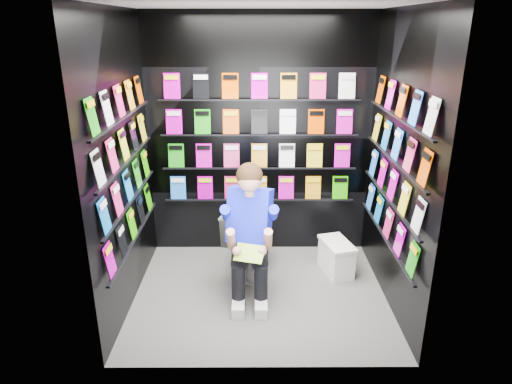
{
  "coord_description": "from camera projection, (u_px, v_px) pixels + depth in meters",
  "views": [
    {
      "loc": [
        -0.05,
        -3.8,
        2.46
      ],
      "look_at": [
        -0.04,
        0.15,
        1.0
      ],
      "focal_mm": 32.0,
      "sensor_mm": 36.0,
      "label": 1
    }
  ],
  "objects": [
    {
      "name": "wall_left",
      "position": [
        123.0,
        166.0,
        3.96
      ],
      "size": [
        0.04,
        2.0,
        2.6
      ],
      "primitive_type": "cube",
      "color": "black",
      "rests_on": "floor"
    },
    {
      "name": "comics_right",
      "position": [
        395.0,
        165.0,
        3.96
      ],
      "size": [
        0.06,
        1.7,
        1.37
      ],
      "primitive_type": null,
      "color": "#D74700",
      "rests_on": "wall_right"
    },
    {
      "name": "comics_back",
      "position": [
        259.0,
        139.0,
        4.87
      ],
      "size": [
        2.1,
        0.06,
        1.37
      ],
      "primitive_type": null,
      "color": "#D74700",
      "rests_on": "wall_back"
    },
    {
      "name": "ceiling",
      "position": [
        261.0,
        4.0,
        3.51
      ],
      "size": [
        2.4,
        2.4,
        0.0
      ],
      "primitive_type": "plane",
      "color": "white",
      "rests_on": "floor"
    },
    {
      "name": "longbox_lid",
      "position": [
        337.0,
        243.0,
        4.69
      ],
      "size": [
        0.36,
        0.5,
        0.03
      ],
      "primitive_type": "cube",
      "rotation": [
        0.0,
        0.0,
        0.27
      ],
      "color": "white",
      "rests_on": "longbox"
    },
    {
      "name": "toilet",
      "position": [
        250.0,
        238.0,
        4.73
      ],
      "size": [
        0.61,
        0.84,
        0.73
      ],
      "primitive_type": "imported",
      "rotation": [
        0.0,
        0.0,
        2.86
      ],
      "color": "white",
      "rests_on": "floor"
    },
    {
      "name": "wall_front",
      "position": [
        262.0,
        210.0,
        3.02
      ],
      "size": [
        2.4,
        0.04,
        2.6
      ],
      "primitive_type": "cube",
      "color": "black",
      "rests_on": "floor"
    },
    {
      "name": "floor",
      "position": [
        260.0,
        294.0,
        4.41
      ],
      "size": [
        2.4,
        2.4,
        0.0
      ],
      "primitive_type": "plane",
      "color": "#585855",
      "rests_on": "ground"
    },
    {
      "name": "wall_right",
      "position": [
        398.0,
        166.0,
        3.97
      ],
      "size": [
        0.04,
        2.0,
        2.6
      ],
      "primitive_type": "cube",
      "color": "black",
      "rests_on": "floor"
    },
    {
      "name": "reader",
      "position": [
        250.0,
        217.0,
        4.23
      ],
      "size": [
        0.73,
        0.9,
        1.43
      ],
      "primitive_type": null,
      "rotation": [
        0.0,
        0.0,
        -0.28
      ],
      "color": "#020CDC",
      "rests_on": "toilet"
    },
    {
      "name": "longbox",
      "position": [
        336.0,
        259.0,
        4.75
      ],
      "size": [
        0.34,
        0.47,
        0.32
      ],
      "primitive_type": "cube",
      "rotation": [
        0.0,
        0.0,
        0.27
      ],
      "color": "white",
      "rests_on": "floor"
    },
    {
      "name": "held_comic",
      "position": [
        249.0,
        253.0,
        3.97
      ],
      "size": [
        0.29,
        0.22,
        0.11
      ],
      "primitive_type": "cube",
      "rotation": [
        -0.96,
        0.0,
        -0.28
      ],
      "color": "green",
      "rests_on": "reader"
    },
    {
      "name": "comics_left",
      "position": [
        126.0,
        165.0,
        3.96
      ],
      "size": [
        0.06,
        1.7,
        1.37
      ],
      "primitive_type": null,
      "color": "#D74700",
      "rests_on": "wall_left"
    },
    {
      "name": "wall_back",
      "position": [
        259.0,
        139.0,
        4.9
      ],
      "size": [
        2.4,
        0.04,
        2.6
      ],
      "primitive_type": "cube",
      "color": "black",
      "rests_on": "floor"
    }
  ]
}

